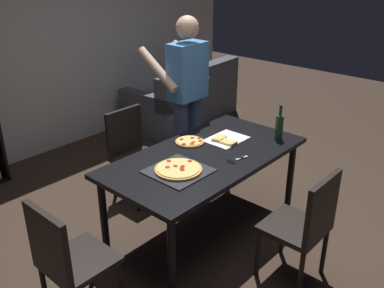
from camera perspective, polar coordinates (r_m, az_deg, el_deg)
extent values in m
plane|color=#38281E|center=(3.90, 1.67, -11.40)|extent=(12.00, 12.00, 0.00)
cube|color=silver|center=(5.31, -20.68, 13.23)|extent=(6.40, 0.10, 2.80)
cube|color=black|center=(3.53, 1.82, -1.70)|extent=(1.75, 0.91, 0.04)
cylinder|color=black|center=(3.02, -2.70, -15.19)|extent=(0.06, 0.06, 0.71)
cylinder|color=black|center=(4.10, 13.01, -4.31)|extent=(0.06, 0.06, 0.71)
cylinder|color=black|center=(3.49, -11.71, -9.67)|extent=(0.06, 0.06, 0.71)
cylinder|color=black|center=(4.46, 4.64, -1.33)|extent=(0.06, 0.06, 0.71)
cube|color=black|center=(3.27, 13.49, -10.78)|extent=(0.42, 0.42, 0.04)
cube|color=black|center=(3.07, 17.03, -8.22)|extent=(0.42, 0.04, 0.45)
cylinder|color=black|center=(3.60, 12.04, -11.44)|extent=(0.04, 0.04, 0.41)
cylinder|color=black|center=(3.34, 8.79, -14.24)|extent=(0.04, 0.04, 0.41)
cylinder|color=black|center=(3.48, 17.27, -13.49)|extent=(0.04, 0.04, 0.41)
cylinder|color=black|center=(3.22, 14.35, -16.64)|extent=(0.04, 0.04, 0.41)
cube|color=black|center=(4.20, -7.19, -1.98)|extent=(0.42, 0.42, 0.04)
cube|color=black|center=(4.24, -9.07, 1.76)|extent=(0.42, 0.04, 0.45)
cylinder|color=black|center=(4.09, -7.25, -6.39)|extent=(0.04, 0.04, 0.41)
cylinder|color=black|center=(4.30, -3.64, -4.61)|extent=(0.04, 0.04, 0.41)
cylinder|color=black|center=(4.33, -10.41, -4.72)|extent=(0.04, 0.04, 0.41)
cylinder|color=black|center=(4.53, -6.86, -3.13)|extent=(0.04, 0.04, 0.41)
cube|color=black|center=(2.98, -14.86, -14.90)|extent=(0.42, 0.42, 0.04)
cube|color=black|center=(2.76, -18.72, -12.55)|extent=(0.04, 0.42, 0.45)
cylinder|color=black|center=(3.08, -9.52, -18.26)|extent=(0.04, 0.04, 0.41)
cylinder|color=black|center=(3.31, -13.61, -15.19)|extent=(0.04, 0.04, 0.41)
cube|color=#4C515B|center=(6.31, -1.34, 4.97)|extent=(1.77, 0.99, 0.40)
cube|color=#4C515B|center=(5.99, 1.09, 8.20)|extent=(1.71, 0.35, 0.45)
cube|color=#4C515B|center=(6.81, 2.68, 9.05)|extent=(0.23, 0.86, 0.20)
cube|color=#4C515B|center=(5.66, -6.22, 5.77)|extent=(0.23, 0.86, 0.20)
cylinder|color=#38476B|center=(4.51, 0.30, 0.69)|extent=(0.14, 0.14, 0.95)
cylinder|color=#38476B|center=(4.37, -1.44, -0.09)|extent=(0.14, 0.14, 0.95)
cube|color=#4C8CD1|center=(4.19, -0.60, 9.73)|extent=(0.38, 0.22, 0.55)
sphere|color=#E0B293|center=(4.11, -0.63, 15.35)|extent=(0.22, 0.22, 0.22)
cylinder|color=#E0B293|center=(4.47, -0.31, 11.00)|extent=(0.09, 0.50, 0.39)
cylinder|color=#E0B293|center=(4.15, -4.64, 9.89)|extent=(0.09, 0.50, 0.39)
cube|color=#2D2D33|center=(3.25, -1.84, -3.64)|extent=(0.42, 0.42, 0.01)
cylinder|color=tan|center=(3.24, -1.84, -3.42)|extent=(0.36, 0.36, 0.02)
cylinder|color=#EACC6B|center=(3.23, -1.84, -3.23)|extent=(0.33, 0.33, 0.01)
cylinder|color=#B22819|center=(3.33, -3.12, -2.28)|extent=(0.04, 0.04, 0.00)
cylinder|color=#B22819|center=(3.24, -3.30, -3.11)|extent=(0.04, 0.04, 0.00)
cylinder|color=#B22819|center=(3.25, -1.24, -2.99)|extent=(0.04, 0.04, 0.00)
cylinder|color=#B22819|center=(3.20, -1.31, -3.46)|extent=(0.04, 0.04, 0.00)
cylinder|color=#B22819|center=(3.25, -2.24, -2.95)|extent=(0.04, 0.04, 0.00)
cylinder|color=#B22819|center=(3.22, -1.38, -3.21)|extent=(0.04, 0.04, 0.00)
cylinder|color=#B22819|center=(3.33, -0.29, -2.28)|extent=(0.04, 0.04, 0.00)
cube|color=white|center=(3.80, 4.60, 0.63)|extent=(0.36, 0.28, 0.01)
cube|color=#EACC6B|center=(3.71, 4.82, 0.24)|extent=(0.10, 0.14, 0.02)
cube|color=tan|center=(3.68, 5.58, 0.03)|extent=(0.09, 0.03, 0.02)
cube|color=#EACC6B|center=(3.79, 3.67, 0.78)|extent=(0.16, 0.12, 0.02)
cube|color=tan|center=(3.73, 3.31, 0.48)|extent=(0.05, 0.09, 0.02)
cylinder|color=#194723|center=(3.85, 11.58, 2.16)|extent=(0.07, 0.07, 0.22)
cylinder|color=#194723|center=(3.79, 11.77, 4.26)|extent=(0.03, 0.03, 0.08)
cylinder|color=black|center=(3.78, 11.83, 4.95)|extent=(0.03, 0.03, 0.02)
cube|color=silver|center=(3.47, 6.68, -1.87)|extent=(0.12, 0.03, 0.01)
cube|color=silver|center=(3.47, 6.68, -1.87)|extent=(0.12, 0.05, 0.01)
torus|color=black|center=(3.42, 5.06, -2.22)|extent=(0.05, 0.05, 0.01)
torus|color=black|center=(3.39, 5.49, -2.46)|extent=(0.05, 0.05, 0.01)
cylinder|color=tan|center=(3.73, -0.31, 0.27)|extent=(0.25, 0.25, 0.02)
cylinder|color=#EACC6B|center=(3.72, -0.31, 0.44)|extent=(0.23, 0.23, 0.01)
cylinder|color=#B22819|center=(3.77, 0.05, 0.84)|extent=(0.04, 0.04, 0.00)
cylinder|color=#B22819|center=(3.65, -1.08, 0.00)|extent=(0.04, 0.04, 0.00)
cylinder|color=#B22819|center=(3.71, 1.10, 0.44)|extent=(0.04, 0.04, 0.00)
cylinder|color=#B22819|center=(3.65, -0.04, 0.02)|extent=(0.04, 0.04, 0.00)
cylinder|color=#B22819|center=(3.68, 0.17, 0.25)|extent=(0.04, 0.04, 0.00)
cylinder|color=#B22819|center=(3.77, 0.98, 0.81)|extent=(0.04, 0.04, 0.00)
cylinder|color=#B22819|center=(3.74, -1.42, 0.64)|extent=(0.04, 0.04, 0.00)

